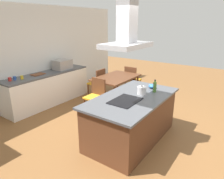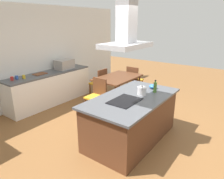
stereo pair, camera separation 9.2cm
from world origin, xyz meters
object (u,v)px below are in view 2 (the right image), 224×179
(tea_kettle, at_px, (142,91))
(chair_facing_back_wall, at_px, (100,81))
(mixing_bowl, at_px, (153,86))
(coffee_mug_blue, at_px, (17,78))
(coffee_mug_red, at_px, (12,79))
(chair_at_right_end, at_px, (134,78))
(cutting_board, at_px, (40,74))
(countertop_microwave, at_px, (65,64))
(dining_table, at_px, (118,80))
(coffee_mug_yellow, at_px, (24,77))
(cooktop, at_px, (125,101))
(chair_at_left_end, at_px, (97,93))
(olive_oil_bottle, at_px, (155,87))
(range_hood, at_px, (126,32))

(tea_kettle, relative_size, chair_facing_back_wall, 0.25)
(mixing_bowl, xyz_separation_m, coffee_mug_blue, (-1.33, 3.03, -0.00))
(coffee_mug_red, height_order, chair_at_right_end, coffee_mug_red)
(chair_facing_back_wall, bearing_deg, cutting_board, 149.36)
(tea_kettle, xyz_separation_m, mixing_bowl, (0.47, -0.01, -0.03))
(mixing_bowl, xyz_separation_m, countertop_microwave, (0.15, 2.97, 0.09))
(dining_table, distance_m, chair_at_right_end, 0.93)
(countertop_microwave, height_order, cutting_board, countertop_microwave)
(coffee_mug_yellow, distance_m, chair_facing_back_wall, 2.19)
(tea_kettle, distance_m, countertop_microwave, 3.02)
(cooktop, xyz_separation_m, cutting_board, (0.28, 2.93, 0.00))
(cooktop, xyz_separation_m, chair_at_right_end, (2.68, 1.39, -0.40))
(countertop_microwave, bearing_deg, coffee_mug_yellow, -179.49)
(coffee_mug_red, distance_m, cutting_board, 0.77)
(dining_table, xyz_separation_m, chair_at_left_end, (-0.92, -0.00, -0.16))
(dining_table, bearing_deg, chair_at_left_end, -180.00)
(mixing_bowl, height_order, chair_facing_back_wall, mixing_bowl)
(mixing_bowl, bearing_deg, cooktop, 174.94)
(cooktop, relative_size, olive_oil_bottle, 2.32)
(coffee_mug_blue, bearing_deg, cutting_board, -1.48)
(tea_kettle, relative_size, coffee_mug_yellow, 2.52)
(mixing_bowl, height_order, cutting_board, mixing_bowl)
(chair_at_right_end, bearing_deg, coffee_mug_blue, 152.89)
(countertop_microwave, height_order, chair_at_right_end, countertop_microwave)
(coffee_mug_red, relative_size, coffee_mug_blue, 1.00)
(cooktop, bearing_deg, cutting_board, 84.45)
(mixing_bowl, xyz_separation_m, chair_at_right_end, (1.72, 1.47, -0.44))
(coffee_mug_red, relative_size, chair_at_right_end, 0.10)
(cooktop, xyz_separation_m, dining_table, (1.77, 1.39, -0.24))
(chair_at_right_end, bearing_deg, dining_table, 180.00)
(coffee_mug_red, bearing_deg, coffee_mug_yellow, -17.18)
(range_hood, bearing_deg, cutting_board, 84.45)
(coffee_mug_yellow, distance_m, range_hood, 3.10)
(cooktop, bearing_deg, coffee_mug_blue, 97.06)
(countertop_microwave, bearing_deg, coffee_mug_red, 177.51)
(countertop_microwave, relative_size, coffee_mug_yellow, 5.56)
(olive_oil_bottle, distance_m, coffee_mug_red, 3.41)
(cooktop, relative_size, chair_at_left_end, 0.67)
(cooktop, relative_size, chair_at_right_end, 0.67)
(tea_kettle, bearing_deg, olive_oil_bottle, -29.75)
(olive_oil_bottle, xyz_separation_m, coffee_mug_blue, (-1.13, 3.17, -0.06))
(tea_kettle, xyz_separation_m, dining_table, (1.27, 1.46, -0.31))
(cooktop, distance_m, coffee_mug_red, 2.99)
(coffee_mug_yellow, bearing_deg, cutting_board, 6.99)
(range_hood, bearing_deg, chair_facing_back_wall, 49.24)
(mixing_bowl, relative_size, chair_at_right_end, 0.18)
(olive_oil_bottle, relative_size, chair_at_left_end, 0.29)
(cutting_board, xyz_separation_m, chair_facing_back_wall, (1.48, -0.88, -0.40))
(countertop_microwave, distance_m, chair_at_right_end, 2.23)
(countertop_microwave, distance_m, coffee_mug_red, 1.61)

